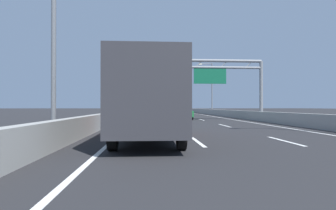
{
  "coord_description": "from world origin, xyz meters",
  "views": [
    {
      "loc": [
        -3.69,
        1.78,
        1.42
      ],
      "look_at": [
        1.19,
        76.62,
        1.87
      ],
      "focal_mm": 28.88,
      "sensor_mm": 36.0,
      "label": 1
    }
  ],
  "objects_px": {
    "streetlamp_left_near": "(59,11)",
    "box_truck": "(148,98)",
    "streetlamp_right_distant": "(174,98)",
    "streetlamp_left_distant": "(142,98)",
    "silver_car": "(167,110)",
    "streetlamp_left_mid": "(130,85)",
    "blue_car": "(170,108)",
    "streetlamp_left_far": "(139,94)",
    "streetlamp_right_far": "(185,94)",
    "sign_gantry": "(184,74)",
    "orange_car": "(151,109)",
    "green_car": "(183,113)",
    "white_car": "(150,108)",
    "streetlamp_right_mid": "(211,85)"
  },
  "relations": [
    {
      "from": "streetlamp_left_mid",
      "to": "green_car",
      "type": "bearing_deg",
      "value": -68.99
    },
    {
      "from": "blue_car",
      "to": "box_truck",
      "type": "relative_size",
      "value": 0.61
    },
    {
      "from": "streetlamp_left_far",
      "to": "streetlamp_left_distant",
      "type": "bearing_deg",
      "value": 90.0
    },
    {
      "from": "blue_car",
      "to": "white_car",
      "type": "bearing_deg",
      "value": 100.74
    },
    {
      "from": "streetlamp_left_far",
      "to": "box_truck",
      "type": "xyz_separation_m",
      "value": [
        3.68,
        -76.19,
        -3.65
      ]
    },
    {
      "from": "blue_car",
      "to": "box_truck",
      "type": "distance_m",
      "value": 87.55
    },
    {
      "from": "streetlamp_left_near",
      "to": "streetlamp_right_far",
      "type": "distance_m",
      "value": 77.15
    },
    {
      "from": "streetlamp_left_distant",
      "to": "silver_car",
      "type": "xyz_separation_m",
      "value": [
        7.52,
        -64.52,
        -4.64
      ]
    },
    {
      "from": "streetlamp_right_distant",
      "to": "green_car",
      "type": "bearing_deg",
      "value": -94.55
    },
    {
      "from": "green_car",
      "to": "silver_car",
      "type": "xyz_separation_m",
      "value": [
        0.14,
        30.4,
        0.0
      ]
    },
    {
      "from": "streetlamp_left_near",
      "to": "streetlamp_right_mid",
      "type": "relative_size",
      "value": 1.0
    },
    {
      "from": "streetlamp_left_far",
      "to": "streetlamp_right_distant",
      "type": "relative_size",
      "value": 1.0
    },
    {
      "from": "streetlamp_left_distant",
      "to": "box_truck",
      "type": "bearing_deg",
      "value": -88.15
    },
    {
      "from": "streetlamp_right_mid",
      "to": "silver_car",
      "type": "height_order",
      "value": "streetlamp_right_mid"
    },
    {
      "from": "streetlamp_right_distant",
      "to": "streetlamp_right_mid",
      "type": "bearing_deg",
      "value": -90.0
    },
    {
      "from": "streetlamp_right_far",
      "to": "silver_car",
      "type": "relative_size",
      "value": 2.06
    },
    {
      "from": "streetlamp_right_distant",
      "to": "box_truck",
      "type": "relative_size",
      "value": 1.25
    },
    {
      "from": "orange_car",
      "to": "white_car",
      "type": "bearing_deg",
      "value": 90.11
    },
    {
      "from": "streetlamp_left_far",
      "to": "orange_car",
      "type": "relative_size",
      "value": 2.15
    },
    {
      "from": "streetlamp_right_mid",
      "to": "streetlamp_left_mid",
      "type": "bearing_deg",
      "value": 180.0
    },
    {
      "from": "streetlamp_right_mid",
      "to": "white_car",
      "type": "height_order",
      "value": "streetlamp_right_mid"
    },
    {
      "from": "streetlamp_left_far",
      "to": "streetlamp_right_far",
      "type": "bearing_deg",
      "value": 0.0
    },
    {
      "from": "streetlamp_left_mid",
      "to": "blue_car",
      "type": "xyz_separation_m",
      "value": [
        10.87,
        48.91,
        -4.65
      ]
    },
    {
      "from": "streetlamp_left_far",
      "to": "green_car",
      "type": "bearing_deg",
      "value": -82.63
    },
    {
      "from": "box_truck",
      "to": "streetlamp_left_mid",
      "type": "bearing_deg",
      "value": 95.48
    },
    {
      "from": "streetlamp_left_distant",
      "to": "silver_car",
      "type": "bearing_deg",
      "value": -83.35
    },
    {
      "from": "sign_gantry",
      "to": "green_car",
      "type": "height_order",
      "value": "sign_gantry"
    },
    {
      "from": "green_car",
      "to": "blue_car",
      "type": "xyz_separation_m",
      "value": [
        3.49,
        68.13,
        -0.01
      ]
    },
    {
      "from": "streetlamp_left_far",
      "to": "orange_car",
      "type": "bearing_deg",
      "value": 59.99
    },
    {
      "from": "streetlamp_right_far",
      "to": "white_car",
      "type": "xyz_separation_m",
      "value": [
        -11.16,
        48.52,
        -4.64
      ]
    },
    {
      "from": "sign_gantry",
      "to": "orange_car",
      "type": "distance_m",
      "value": 66.34
    },
    {
      "from": "green_car",
      "to": "white_car",
      "type": "height_order",
      "value": "green_car"
    },
    {
      "from": "streetlamp_right_distant",
      "to": "white_car",
      "type": "relative_size",
      "value": 2.18
    },
    {
      "from": "streetlamp_right_distant",
      "to": "streetlamp_right_far",
      "type": "bearing_deg",
      "value": -90.0
    },
    {
      "from": "green_car",
      "to": "box_truck",
      "type": "relative_size",
      "value": 0.58
    },
    {
      "from": "streetlamp_left_mid",
      "to": "streetlamp_left_far",
      "type": "bearing_deg",
      "value": 90.0
    },
    {
      "from": "streetlamp_left_near",
      "to": "box_truck",
      "type": "bearing_deg",
      "value": -7.61
    },
    {
      "from": "streetlamp_left_distant",
      "to": "orange_car",
      "type": "xyz_separation_m",
      "value": [
        3.85,
        -31.18,
        -4.67
      ]
    },
    {
      "from": "sign_gantry",
      "to": "white_car",
      "type": "bearing_deg",
      "value": 91.87
    },
    {
      "from": "green_car",
      "to": "blue_car",
      "type": "height_order",
      "value": "green_car"
    },
    {
      "from": "sign_gantry",
      "to": "green_car",
      "type": "xyz_separation_m",
      "value": [
        0.09,
        2.39,
        -4.06
      ]
    },
    {
      "from": "streetlamp_left_near",
      "to": "streetlamp_left_far",
      "type": "bearing_deg",
      "value": 90.0
    },
    {
      "from": "streetlamp_left_far",
      "to": "streetlamp_right_distant",
      "type": "distance_m",
      "value": 40.69
    },
    {
      "from": "blue_car",
      "to": "white_car",
      "type": "relative_size",
      "value": 1.06
    },
    {
      "from": "streetlamp_right_mid",
      "to": "silver_car",
      "type": "relative_size",
      "value": 2.06
    },
    {
      "from": "streetlamp_left_near",
      "to": "white_car",
      "type": "distance_m",
      "value": 124.35
    },
    {
      "from": "streetlamp_left_far",
      "to": "green_car",
      "type": "xyz_separation_m",
      "value": [
        7.38,
        -57.07,
        -4.65
      ]
    },
    {
      "from": "streetlamp_left_near",
      "to": "orange_car",
      "type": "height_order",
      "value": "streetlamp_left_near"
    },
    {
      "from": "streetlamp_left_distant",
      "to": "silver_car",
      "type": "distance_m",
      "value": 65.12
    },
    {
      "from": "streetlamp_right_far",
      "to": "sign_gantry",
      "type": "bearing_deg",
      "value": -97.32
    }
  ]
}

